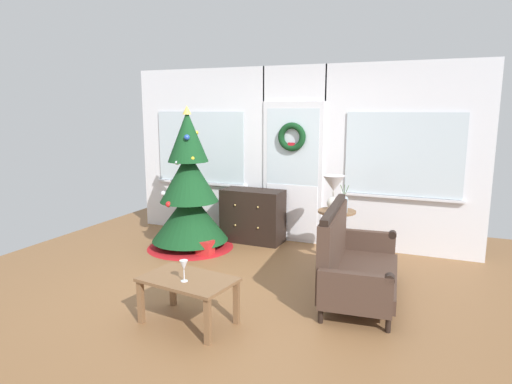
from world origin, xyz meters
The scene contains 11 objects.
ground_plane centered at (0.00, 0.00, 0.00)m, with size 6.76×6.76×0.00m, color brown.
back_wall_with_door centered at (0.00, 2.08, 1.28)m, with size 5.20×0.19×2.55m.
christmas_tree centered at (-1.23, 1.18, 0.73)m, with size 1.22×1.22×1.99m.
dresser_cabinet centered at (-0.52, 1.79, 0.39)m, with size 0.91×0.46×0.78m.
settee_sofa centered at (1.20, 0.37, 0.38)m, with size 0.84×1.60×0.96m.
side_table centered at (0.82, 1.38, 0.48)m, with size 0.50×0.48×0.67m.
table_lamp centered at (0.76, 1.42, 0.96)m, with size 0.28×0.28×0.44m.
flower_vase centered at (0.92, 1.32, 0.79)m, with size 0.11×0.10×0.35m.
coffee_table centered at (-0.04, -0.83, 0.37)m, with size 0.90×0.63×0.43m.
wine_glass centered at (-0.03, -0.90, 0.58)m, with size 0.08×0.08×0.20m.
gift_box centered at (-0.85, 0.94, 0.10)m, with size 0.20×0.18×0.20m, color red.
Camera 1 is at (2.02, -4.15, 1.94)m, focal length 31.56 mm.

